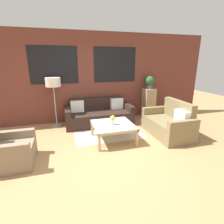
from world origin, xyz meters
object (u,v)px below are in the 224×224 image
(coffee_table, at_px, (113,126))
(flower_vase, at_px, (113,119))
(armchair_corner, at_px, (9,151))
(couch_dark, at_px, (99,115))
(drawer_cabinet, at_px, (148,103))
(potted_plant, at_px, (150,82))
(settee_vintage, at_px, (169,124))
(floor_lamp, at_px, (53,84))

(coffee_table, distance_m, flower_vase, 0.20)
(armchair_corner, relative_size, coffee_table, 0.86)
(couch_dark, xyz_separation_m, drawer_cabinet, (1.83, 0.20, 0.23))
(potted_plant, xyz_separation_m, flower_vase, (-1.77, -1.54, -0.68))
(couch_dark, height_order, flower_vase, couch_dark)
(couch_dark, height_order, armchair_corner, armchair_corner)
(couch_dark, bearing_deg, flower_vase, -87.31)
(coffee_table, xyz_separation_m, flower_vase, (-0.02, -0.03, 0.20))
(drawer_cabinet, distance_m, potted_plant, 0.74)
(couch_dark, bearing_deg, potted_plant, 6.38)
(armchair_corner, height_order, flower_vase, armchair_corner)
(couch_dark, relative_size, armchair_corner, 2.46)
(settee_vintage, xyz_separation_m, flower_vase, (-1.55, 0.06, 0.26))
(couch_dark, height_order, potted_plant, potted_plant)
(drawer_cabinet, bearing_deg, couch_dark, -173.62)
(couch_dark, height_order, coffee_table, couch_dark)
(flower_vase, bearing_deg, drawer_cabinet, 41.13)
(floor_lamp, relative_size, potted_plant, 3.48)
(settee_vintage, distance_m, armchair_corner, 3.74)
(armchair_corner, height_order, floor_lamp, floor_lamp)
(settee_vintage, xyz_separation_m, drawer_cabinet, (0.22, 1.61, 0.19))
(coffee_table, xyz_separation_m, potted_plant, (1.75, 1.51, 0.87))
(armchair_corner, bearing_deg, couch_dark, 40.02)
(floor_lamp, bearing_deg, coffee_table, -46.39)
(couch_dark, xyz_separation_m, armchair_corner, (-2.12, -1.78, -0.00))
(coffee_table, height_order, flower_vase, flower_vase)
(drawer_cabinet, relative_size, potted_plant, 2.39)
(floor_lamp, height_order, flower_vase, floor_lamp)
(armchair_corner, xyz_separation_m, coffee_table, (2.20, 0.47, 0.09))
(floor_lamp, bearing_deg, potted_plant, 1.32)
(couch_dark, xyz_separation_m, flower_vase, (0.06, -1.34, 0.29))
(couch_dark, distance_m, flower_vase, 1.37)
(potted_plant, height_order, flower_vase, potted_plant)
(couch_dark, distance_m, settee_vintage, 2.14)
(drawer_cabinet, bearing_deg, potted_plant, 90.00)
(drawer_cabinet, distance_m, flower_vase, 2.35)
(armchair_corner, xyz_separation_m, flower_vase, (2.18, 0.44, 0.29))
(floor_lamp, relative_size, drawer_cabinet, 1.46)
(armchair_corner, bearing_deg, settee_vintage, 5.73)
(coffee_table, height_order, potted_plant, potted_plant)
(settee_vintage, height_order, armchair_corner, settee_vintage)
(potted_plant, bearing_deg, flower_vase, -138.87)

